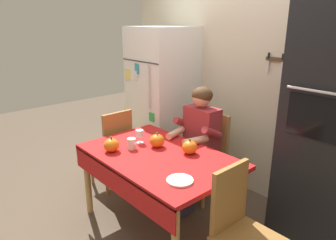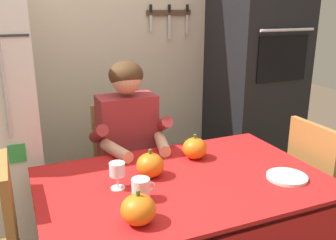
% 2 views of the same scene
% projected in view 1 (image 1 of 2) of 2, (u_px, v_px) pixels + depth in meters
% --- Properties ---
extents(ground_plane, '(10.00, 10.00, 0.00)m').
position_uv_depth(ground_plane, '(151.00, 229.00, 2.91)').
color(ground_plane, brown).
rests_on(ground_plane, ground).
extents(back_wall_assembly, '(3.70, 0.13, 2.60)m').
position_uv_depth(back_wall_assembly, '(251.00, 76.00, 3.32)').
color(back_wall_assembly, beige).
rests_on(back_wall_assembly, ground).
extents(refrigerator, '(0.68, 0.71, 1.80)m').
position_uv_depth(refrigerator, '(163.00, 101.00, 3.91)').
color(refrigerator, white).
rests_on(refrigerator, ground).
extents(wall_oven, '(0.60, 0.64, 2.10)m').
position_uv_depth(wall_oven, '(330.00, 128.00, 2.47)').
color(wall_oven, black).
rests_on(wall_oven, ground).
extents(dining_table, '(1.40, 0.90, 0.74)m').
position_uv_depth(dining_table, '(157.00, 163.00, 2.75)').
color(dining_table, tan).
rests_on(dining_table, ground).
extents(chair_behind_person, '(0.40, 0.40, 0.93)m').
position_uv_depth(chair_behind_person, '(208.00, 152.00, 3.36)').
color(chair_behind_person, tan).
rests_on(chair_behind_person, ground).
extents(seated_person, '(0.47, 0.55, 1.25)m').
position_uv_depth(seated_person, '(197.00, 136.00, 3.17)').
color(seated_person, '#38384C').
rests_on(seated_person, ground).
extents(chair_right_side, '(0.40, 0.40, 0.93)m').
position_uv_depth(chair_right_side, '(240.00, 225.00, 2.16)').
color(chair_right_side, '#9E6B33').
rests_on(chair_right_side, ground).
extents(chair_left_side, '(0.40, 0.40, 0.93)m').
position_uv_depth(chair_left_side, '(114.00, 146.00, 3.51)').
color(chair_left_side, '#9E6B33').
rests_on(chair_left_side, ground).
extents(coffee_mug, '(0.11, 0.08, 0.10)m').
position_uv_depth(coffee_mug, '(132.00, 144.00, 2.84)').
color(coffee_mug, white).
rests_on(coffee_mug, dining_table).
extents(wine_glass, '(0.07, 0.07, 0.13)m').
position_uv_depth(wine_glass, '(140.00, 134.00, 2.97)').
color(wine_glass, white).
rests_on(wine_glass, dining_table).
extents(pumpkin_large, '(0.14, 0.14, 0.14)m').
position_uv_depth(pumpkin_large, '(112.00, 145.00, 2.78)').
color(pumpkin_large, orange).
rests_on(pumpkin_large, dining_table).
extents(pumpkin_medium, '(0.14, 0.14, 0.14)m').
position_uv_depth(pumpkin_medium, '(157.00, 141.00, 2.88)').
color(pumpkin_medium, orange).
rests_on(pumpkin_medium, dining_table).
extents(pumpkin_small, '(0.14, 0.14, 0.14)m').
position_uv_depth(pumpkin_small, '(190.00, 147.00, 2.74)').
color(pumpkin_small, orange).
rests_on(pumpkin_small, dining_table).
extents(serving_tray, '(0.20, 0.20, 0.02)m').
position_uv_depth(serving_tray, '(180.00, 180.00, 2.28)').
color(serving_tray, silver).
rests_on(serving_tray, dining_table).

